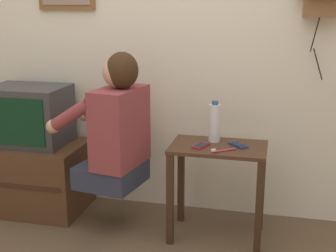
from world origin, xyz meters
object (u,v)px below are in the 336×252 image
television (29,115)px  cell_phone_spare (238,145)px  toothbrush (222,150)px  person (116,127)px  cell_phone_held (201,146)px  water_bottle (215,123)px

television → cell_phone_spare: size_ratio=3.96×
television → cell_phone_spare: (1.44, -0.11, -0.08)m
cell_phone_spare → toothbrush: 0.15m
person → cell_phone_held: person is taller
person → water_bottle: (0.59, 0.13, 0.03)m
television → water_bottle: (1.28, -0.05, 0.04)m
person → toothbrush: 0.67m
television → water_bottle: size_ratio=2.06×
toothbrush → cell_phone_held: bearing=24.9°
person → television: bearing=85.3°
television → toothbrush: 1.38m
cell_phone_held → toothbrush: 0.15m
person → television: person is taller
cell_phone_held → cell_phone_spare: bearing=36.2°
cell_phone_held → water_bottle: (0.06, 0.13, 0.11)m
cell_phone_spare → water_bottle: (-0.15, 0.06, 0.11)m
person → cell_phone_spare: bearing=-74.6°
cell_phone_held → cell_phone_spare: size_ratio=1.04×
television → toothbrush: bearing=-10.1°
water_bottle → person: bearing=-167.3°
television → cell_phone_spare: bearing=-4.5°
person → cell_phone_held: bearing=-79.3°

